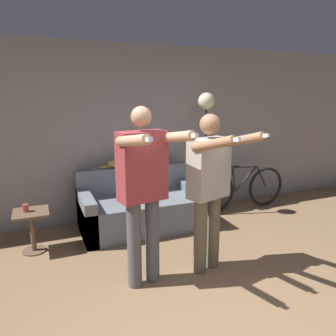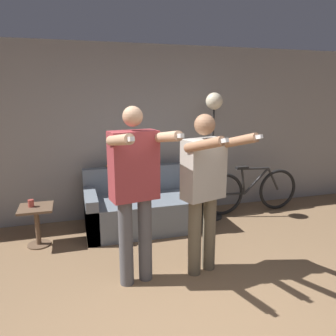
% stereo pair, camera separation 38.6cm
% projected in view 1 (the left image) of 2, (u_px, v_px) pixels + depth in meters
% --- Properties ---
extents(wall_back, '(10.00, 0.05, 2.60)m').
position_uv_depth(wall_back, '(126.00, 134.00, 4.93)').
color(wall_back, gray).
rests_on(wall_back, ground_plane).
extents(couch, '(1.69, 0.88, 0.83)m').
position_uv_depth(couch, '(141.00, 209.00, 4.67)').
color(couch, slate).
rests_on(couch, ground_plane).
extents(person_left, '(0.61, 0.74, 1.78)m').
position_uv_depth(person_left, '(143.00, 185.00, 3.11)').
color(person_left, '#56565B').
rests_on(person_left, ground_plane).
extents(person_right, '(0.64, 0.76, 1.70)m').
position_uv_depth(person_right, '(210.00, 183.00, 3.39)').
color(person_right, '#6B604C').
rests_on(person_right, ground_plane).
extents(cat, '(0.52, 0.14, 0.16)m').
position_uv_depth(cat, '(121.00, 163.00, 4.77)').
color(cat, tan).
rests_on(cat, couch).
extents(floor_lamp, '(0.35, 0.35, 1.90)m').
position_uv_depth(floor_lamp, '(206.00, 122.00, 4.86)').
color(floor_lamp, black).
rests_on(floor_lamp, ground_plane).
extents(side_table, '(0.41, 0.41, 0.51)m').
position_uv_depth(side_table, '(32.00, 223.00, 3.94)').
color(side_table, brown).
rests_on(side_table, ground_plane).
extents(cup, '(0.07, 0.07, 0.09)m').
position_uv_depth(cup, '(25.00, 208.00, 3.89)').
color(cup, '#B7473D').
rests_on(cup, side_table).
extents(bicycle, '(1.66, 0.07, 0.77)m').
position_uv_depth(bicycle, '(241.00, 189.00, 5.41)').
color(bicycle, black).
rests_on(bicycle, ground_plane).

